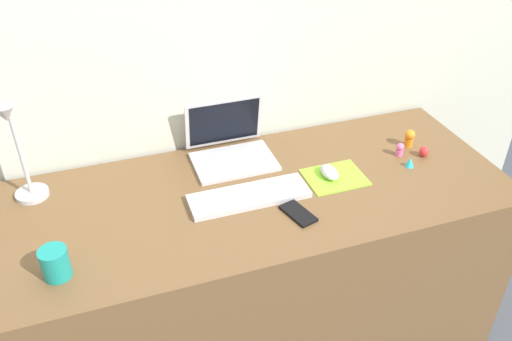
# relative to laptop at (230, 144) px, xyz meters

# --- Properties ---
(ground_plane) EXTENTS (6.00, 6.00, 0.00)m
(ground_plane) POSITION_rel_laptop_xyz_m (0.03, -0.25, -0.79)
(ground_plane) COLOR #474C56
(back_wall) EXTENTS (2.96, 0.05, 1.68)m
(back_wall) POSITION_rel_laptop_xyz_m (0.03, 0.14, 0.05)
(back_wall) COLOR beige
(back_wall) RESTS_ON ground_plane
(desk) EXTENTS (1.76, 0.71, 0.74)m
(desk) POSITION_rel_laptop_xyz_m (0.03, -0.25, -0.42)
(desk) COLOR brown
(desk) RESTS_ON ground_plane
(laptop) EXTENTS (0.30, 0.25, 0.21)m
(laptop) POSITION_rel_laptop_xyz_m (0.00, 0.00, 0.00)
(laptop) COLOR silver
(laptop) RESTS_ON desk
(keyboard) EXTENTS (0.41, 0.13, 0.02)m
(keyboard) POSITION_rel_laptop_xyz_m (-0.02, -0.28, -0.04)
(keyboard) COLOR silver
(keyboard) RESTS_ON desk
(mousepad) EXTENTS (0.21, 0.17, 0.00)m
(mousepad) POSITION_rel_laptop_xyz_m (0.31, -0.26, -0.05)
(mousepad) COLOR #8CDB33
(mousepad) RESTS_ON desk
(mouse) EXTENTS (0.06, 0.10, 0.03)m
(mouse) POSITION_rel_laptop_xyz_m (0.30, -0.25, -0.03)
(mouse) COLOR silver
(mouse) RESTS_ON mousepad
(cell_phone) EXTENTS (0.10, 0.14, 0.01)m
(cell_phone) POSITION_rel_laptop_xyz_m (0.11, -0.41, -0.05)
(cell_phone) COLOR black
(cell_phone) RESTS_ON desk
(desk_lamp) EXTENTS (0.11, 0.15, 0.38)m
(desk_lamp) POSITION_rel_laptop_xyz_m (-0.71, -0.05, 0.13)
(desk_lamp) COLOR #B7B7BC
(desk_lamp) RESTS_ON desk
(coffee_mug) EXTENTS (0.08, 0.08, 0.09)m
(coffee_mug) POSITION_rel_laptop_xyz_m (-0.64, -0.44, -0.01)
(coffee_mug) COLOR teal
(coffee_mug) RESTS_ON desk
(toy_figurine_cyan) EXTENTS (0.03, 0.03, 0.04)m
(toy_figurine_cyan) POSITION_rel_laptop_xyz_m (0.61, -0.28, -0.04)
(toy_figurine_cyan) COLOR #28B7CC
(toy_figurine_cyan) RESTS_ON desk
(toy_figurine_orange) EXTENTS (0.04, 0.04, 0.07)m
(toy_figurine_orange) POSITION_rel_laptop_xyz_m (0.68, -0.16, -0.02)
(toy_figurine_orange) COLOR orange
(toy_figurine_orange) RESTS_ON desk
(toy_figurine_pink) EXTENTS (0.03, 0.03, 0.05)m
(toy_figurine_pink) POSITION_rel_laptop_xyz_m (0.61, -0.21, -0.03)
(toy_figurine_pink) COLOR pink
(toy_figurine_pink) RESTS_ON desk
(toy_figurine_red) EXTENTS (0.04, 0.04, 0.04)m
(toy_figurine_red) POSITION_rel_laptop_xyz_m (0.70, -0.24, -0.03)
(toy_figurine_red) COLOR red
(toy_figurine_red) RESTS_ON desk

